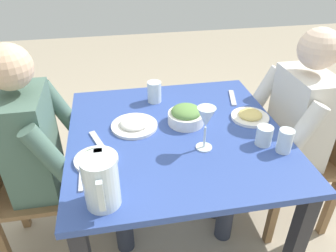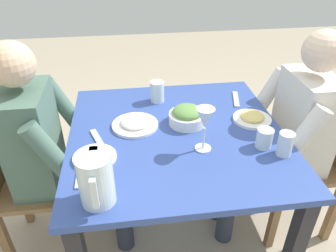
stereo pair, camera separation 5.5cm
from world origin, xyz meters
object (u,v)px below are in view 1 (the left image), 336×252
object	(u,v)px
chair_far	(311,149)
water_glass_far_right	(264,136)
diner_far	(282,131)
water_pitcher	(101,182)
plate_yoghurt	(134,124)
water_glass_near_right	(285,141)
wine_glass	(206,120)
plate_dolmas	(96,158)
dining_table	(176,152)
diner_near	(54,152)
water_glass_near_left	(154,92)
salad_bowl	(186,115)
chair_near	(16,181)
plate_fries	(250,116)

from	to	relation	value
chair_far	water_glass_far_right	distance (m)	0.56
diner_far	water_glass_far_right	world-z (taller)	diner_far
water_pitcher	plate_yoghurt	world-z (taller)	water_pitcher
water_glass_near_right	wine_glass	xyz separation A→B (m)	(-0.08, -0.32, 0.09)
water_pitcher	plate_dolmas	xyz separation A→B (m)	(-0.24, -0.03, -0.08)
chair_far	water_pitcher	world-z (taller)	water_pitcher
water_pitcher	water_glass_far_right	distance (m)	0.72
dining_table	water_pitcher	world-z (taller)	water_pitcher
dining_table	wine_glass	bearing A→B (deg)	33.11
diner_near	water_pitcher	world-z (taller)	diner_near
chair_far	water_glass_near_right	distance (m)	0.55
plate_yoghurt	water_glass_near_left	xyz separation A→B (m)	(-0.23, 0.13, 0.04)
salad_bowl	plate_dolmas	distance (m)	0.47
water_glass_far_right	salad_bowl	bearing A→B (deg)	-127.85
chair_near	chair_far	size ratio (longest dim) A/B	1.00
dining_table	water_pitcher	bearing A→B (deg)	-41.08
diner_far	water_glass_near_left	bearing A→B (deg)	-111.78
diner_near	plate_yoghurt	size ratio (longest dim) A/B	5.42
diner_far	plate_dolmas	world-z (taller)	diner_far
plate_yoghurt	salad_bowl	bearing A→B (deg)	88.15
water_glass_near_right	water_pitcher	bearing A→B (deg)	-77.66
diner_near	water_glass_far_right	size ratio (longest dim) A/B	13.80
water_pitcher	water_glass_far_right	world-z (taller)	water_pitcher
diner_near	water_glass_near_left	world-z (taller)	diner_near
plate_fries	salad_bowl	bearing A→B (deg)	-92.80
wine_glass	salad_bowl	bearing A→B (deg)	-171.59
chair_near	water_glass_near_left	xyz separation A→B (m)	(-0.22, 0.72, 0.31)
water_glass_near_left	wine_glass	distance (m)	0.48
salad_bowl	water_glass_near_left	bearing A→B (deg)	-154.50
water_pitcher	plate_dolmas	world-z (taller)	water_pitcher
plate_dolmas	water_glass_far_right	bearing A→B (deg)	89.21
diner_near	salad_bowl	bearing A→B (deg)	88.35
water_pitcher	water_glass_near_right	world-z (taller)	water_pitcher
water_pitcher	plate_dolmas	bearing A→B (deg)	-173.35
salad_bowl	chair_far	bearing A→B (deg)	89.36
water_glass_far_right	water_glass_near_left	xyz separation A→B (m)	(-0.47, -0.41, 0.01)
plate_yoghurt	water_glass_near_left	bearing A→B (deg)	150.96
chair_far	water_glass_near_left	bearing A→B (deg)	-106.76
diner_near	water_glass_near_right	bearing A→B (deg)	72.67
chair_near	chair_far	bearing A→B (deg)	89.04
dining_table	salad_bowl	bearing A→B (deg)	139.18
dining_table	plate_dolmas	xyz separation A→B (m)	(0.15, -0.36, 0.13)
dining_table	water_glass_near_right	size ratio (longest dim) A/B	9.43
diner_far	water_glass_far_right	size ratio (longest dim) A/B	13.80
plate_yoghurt	water_glass_far_right	bearing A→B (deg)	66.47
plate_dolmas	wine_glass	world-z (taller)	wine_glass
water_pitcher	water_glass_near_left	size ratio (longest dim) A/B	1.70
chair_far	diner_far	bearing A→B (deg)	-90.00
plate_yoghurt	wine_glass	size ratio (longest dim) A/B	1.11
plate_yoghurt	water_glass_far_right	distance (m)	0.58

